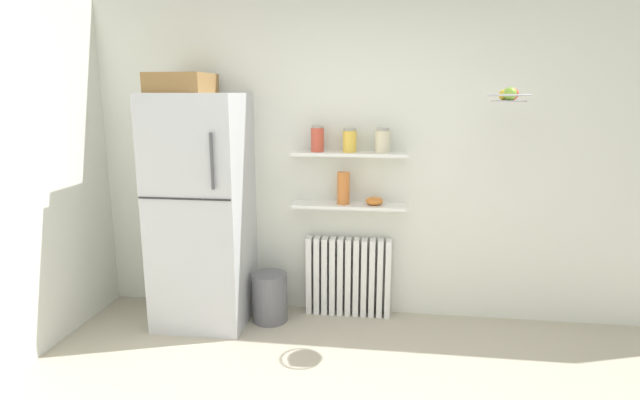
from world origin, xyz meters
name	(u,v)px	position (x,y,z in m)	size (l,w,h in m)	color
back_wall	(361,160)	(0.00, 2.05, 1.30)	(7.04, 0.10, 2.60)	silver
refrigerator	(201,207)	(-1.24, 1.67, 0.95)	(0.71, 0.69, 1.98)	#B7BABF
radiator	(348,277)	(-0.09, 1.92, 0.33)	(0.70, 0.12, 0.66)	white
wall_shelf_lower	(349,206)	(-0.09, 1.89, 0.95)	(0.90, 0.22, 0.03)	white
wall_shelf_upper	(350,154)	(-0.09, 1.89, 1.37)	(0.90, 0.22, 0.03)	white
storage_jar_0	(318,139)	(-0.34, 1.89, 1.48)	(0.10, 0.10, 0.21)	#C64C38
storage_jar_1	(350,140)	(-0.09, 1.89, 1.47)	(0.11, 0.11, 0.19)	yellow
storage_jar_2	(382,141)	(0.17, 1.89, 1.47)	(0.12, 0.12, 0.19)	beige
vase	(343,188)	(-0.13, 1.89, 1.09)	(0.10, 0.10, 0.26)	#CC7033
shelf_bowl	(374,201)	(0.12, 1.89, 0.99)	(0.14, 0.14, 0.06)	orange
trash_bin	(270,297)	(-0.71, 1.71, 0.20)	(0.28, 0.28, 0.40)	slate
hanging_fruit_basket	(509,95)	(1.02, 1.61, 1.82)	(0.29, 0.29, 0.10)	#B2B2B7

